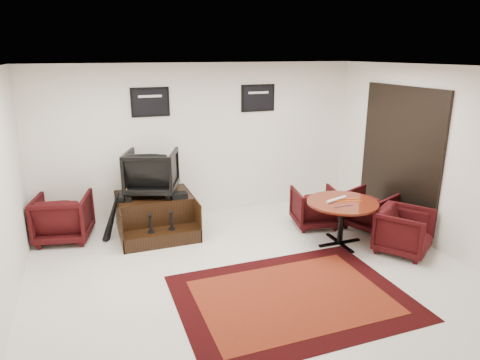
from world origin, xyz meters
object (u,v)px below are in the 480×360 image
shine_podium (156,215)px  shine_chair (152,170)px  meeting_table (342,207)px  table_chair_corner (404,229)px  table_chair_back (315,205)px  armchair_side (63,215)px  table_chair_window (371,208)px

shine_podium → shine_chair: (0.00, 0.14, 0.77)m
shine_chair → meeting_table: 3.20m
table_chair_corner → table_chair_back: bearing=82.8°
shine_podium → shine_chair: size_ratio=1.52×
armchair_side → table_chair_corner: bearing=167.1°
armchair_side → shine_podium: bearing=-174.9°
shine_chair → table_chair_window: shine_chair is taller
shine_chair → table_chair_corner: 4.17m
shine_podium → armchair_side: bearing=172.8°
shine_chair → table_chair_corner: size_ratio=1.10×
armchair_side → table_chair_window: 5.18m
armchair_side → table_chair_window: size_ratio=1.13×
meeting_table → table_chair_corner: 0.98m
meeting_table → table_chair_back: 0.86m
shine_chair → table_chair_corner: (3.44, -2.25, -0.68)m
table_chair_window → table_chair_corner: size_ratio=0.98×
meeting_table → table_chair_corner: (0.74, -0.59, -0.25)m
shine_chair → table_chair_back: shine_chair is taller
shine_podium → table_chair_corner: size_ratio=1.68×
meeting_table → table_chair_back: table_chair_back is taller
shine_podium → table_chair_window: table_chair_window is taller
table_chair_window → table_chair_corner: table_chair_corner is taller
shine_chair → table_chair_corner: bearing=167.0°
table_chair_back → table_chair_corner: size_ratio=0.98×
shine_chair → meeting_table: (2.69, -1.67, -0.43)m
shine_podium → armchair_side: 1.48m
table_chair_back → table_chair_window: table_chair_back is taller
shine_chair → armchair_side: shine_chair is taller
shine_podium → table_chair_corner: (3.44, -2.12, 0.09)m
shine_chair → shine_podium: bearing=110.3°
table_chair_back → shine_chair: bearing=-5.9°
table_chair_window → table_chair_corner: bearing=150.4°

